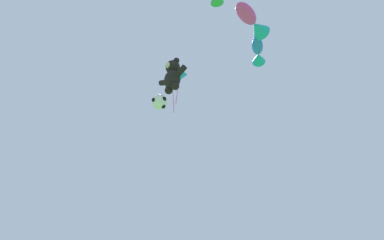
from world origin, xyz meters
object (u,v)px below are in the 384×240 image
at_px(fish_kite_cobalt, 258,52).
at_px(diamond_kite, 176,78).
at_px(fish_kite_magenta, 252,21).
at_px(soccer_ball_kite, 160,102).
at_px(teddy_bear_kite, 172,76).

relative_size(fish_kite_cobalt, diamond_kite, 0.54).
xyz_separation_m(fish_kite_cobalt, fish_kite_magenta, (0.81, -1.57, 0.22)).
xyz_separation_m(soccer_ball_kite, fish_kite_magenta, (4.89, 1.08, 2.44)).
xyz_separation_m(teddy_bear_kite, fish_kite_cobalt, (3.41, 2.48, 0.92)).
bearing_deg(diamond_kite, fish_kite_magenta, -7.88).
distance_m(teddy_bear_kite, soccer_ball_kite, 1.47).
relative_size(fish_kite_magenta, diamond_kite, 0.66).
relative_size(teddy_bear_kite, fish_kite_cobalt, 1.09).
bearing_deg(fish_kite_magenta, soccer_ball_kite, -167.59).
bearing_deg(soccer_ball_kite, teddy_bear_kite, 13.65).
xyz_separation_m(fish_kite_cobalt, diamond_kite, (-5.14, -0.75, 0.95)).
distance_m(fish_kite_cobalt, fish_kite_magenta, 1.78).
bearing_deg(soccer_ball_kite, fish_kite_cobalt, 33.01).
height_order(soccer_ball_kite, diamond_kite, diamond_kite).
distance_m(soccer_ball_kite, diamond_kite, 3.84).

